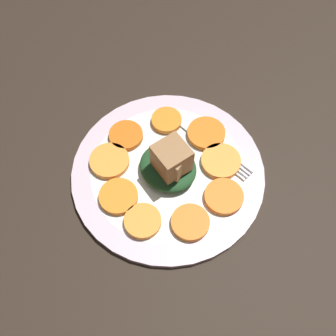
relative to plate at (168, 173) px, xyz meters
The scene contains 13 objects.
table_slab 1.52cm from the plate, ahead, with size 120.00×120.00×2.00cm, color black.
plate is the anchor object (origin of this frame).
carrot_slice_0 9.83cm from the plate, 166.17° to the right, with size 6.04×6.04×0.96cm, color orange.
carrot_slice_1 8.69cm from the plate, 126.94° to the right, with size 6.39×6.39×0.96cm, color orange.
carrot_slice_2 9.43cm from the plate, 88.69° to the right, with size 6.33×6.33×0.96cm, color orange.
carrot_slice_3 9.60cm from the plate, 45.69° to the right, with size 5.13×5.13×0.96cm, color orange.
carrot_slice_4 9.59cm from the plate, ahead, with size 5.65×5.65×0.96cm, color #D66114.
carrot_slice_5 9.59cm from the plate, 33.15° to the left, with size 6.38×6.38×0.96cm, color orange.
carrot_slice_6 8.99cm from the plate, 74.59° to the left, with size 6.01×6.01×0.96cm, color orange.
carrot_slice_7 9.56cm from the plate, 109.49° to the left, with size 5.58×5.58×0.96cm, color orange.
carrot_slice_8 9.60cm from the plate, 153.08° to the left, with size 5.79×5.79×0.96cm, color orange.
center_pile 3.74cm from the plate, behind, with size 9.34×8.41×7.33cm.
fork 8.33cm from the plate, 101.90° to the right, with size 17.70×2.44×0.40cm.
Camera 1 is at (-21.81, 23.56, 62.00)cm, focal length 45.00 mm.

